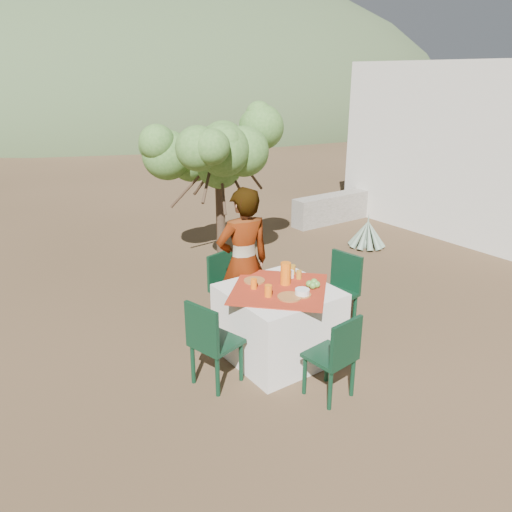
{
  "coord_description": "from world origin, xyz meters",
  "views": [
    {
      "loc": [
        -3.53,
        -3.6,
        2.81
      ],
      "look_at": [
        -0.71,
        0.44,
        0.99
      ],
      "focal_mm": 35.0,
      "sensor_mm": 36.0,
      "label": 1
    }
  ],
  "objects": [
    {
      "name": "plate_far",
      "position": [
        -0.81,
        0.33,
        0.77
      ],
      "size": [
        0.22,
        0.22,
        0.01
      ],
      "primitive_type": "cylinder",
      "color": "#935827",
      "rests_on": "table"
    },
    {
      "name": "chair_near",
      "position": [
        -0.75,
        -0.85,
        0.46
      ],
      "size": [
        0.42,
        0.42,
        0.83
      ],
      "rotation": [
        0.0,
        0.0,
        3.25
      ],
      "color": "black",
      "rests_on": "ground"
    },
    {
      "name": "chair_right",
      "position": [
        0.23,
        0.13,
        0.49
      ],
      "size": [
        0.47,
        0.47,
        0.89
      ],
      "rotation": [
        0.0,
        0.0,
        4.87
      ],
      "color": "black",
      "rests_on": "ground"
    },
    {
      "name": "plate_near",
      "position": [
        -0.76,
        -0.19,
        0.77
      ],
      "size": [
        0.24,
        0.24,
        0.01
      ],
      "primitive_type": "cylinder",
      "color": "#935827",
      "rests_on": "table"
    },
    {
      "name": "person",
      "position": [
        -0.73,
        0.66,
        0.85
      ],
      "size": [
        0.67,
        0.5,
        1.69
      ],
      "primitive_type": "imported",
      "rotation": [
        0.0,
        0.0,
        2.98
      ],
      "color": "#8C6651",
      "rests_on": "ground"
    },
    {
      "name": "jar_right",
      "position": [
        -0.36,
        0.26,
        0.81
      ],
      "size": [
        0.06,
        0.06,
        0.1
      ],
      "primitive_type": "cylinder",
      "color": "#BC7F21",
      "rests_on": "table"
    },
    {
      "name": "chair_left",
      "position": [
        -1.56,
        -0.04,
        0.48
      ],
      "size": [
        0.49,
        0.49,
        0.87
      ],
      "rotation": [
        0.0,
        0.0,
        1.84
      ],
      "color": "black",
      "rests_on": "ground"
    },
    {
      "name": "chair_far",
      "position": [
        -0.74,
        1.01,
        0.47
      ],
      "size": [
        0.46,
        0.46,
        0.84
      ],
      "rotation": [
        0.0,
        0.0,
        0.23
      ],
      "color": "black",
      "rests_on": "ground"
    },
    {
      "name": "stone_wall",
      "position": [
        3.6,
        3.4,
        0.28
      ],
      "size": [
        2.6,
        0.35,
        0.55
      ],
      "primitive_type": "cube",
      "color": "gray",
      "rests_on": "ground"
    },
    {
      "name": "hill_far_right",
      "position": [
        28.0,
        46.0,
        0.0
      ],
      "size": [
        36.0,
        36.0,
        14.0
      ],
      "primitive_type": "ellipsoid",
      "color": "slate",
      "rests_on": "ground"
    },
    {
      "name": "jar_left",
      "position": [
        -0.38,
        0.12,
        0.81
      ],
      "size": [
        0.06,
        0.06,
        0.09
      ],
      "primitive_type": "cylinder",
      "color": "#BC7F21",
      "rests_on": "table"
    },
    {
      "name": "white_bowl",
      "position": [
        -0.62,
        -0.22,
        0.8
      ],
      "size": [
        0.14,
        0.14,
        0.05
      ],
      "primitive_type": "cylinder",
      "color": "white",
      "rests_on": "bowl_plate"
    },
    {
      "name": "juice_pitcher",
      "position": [
        -0.59,
        0.09,
        0.88
      ],
      "size": [
        0.11,
        0.11,
        0.23
      ],
      "primitive_type": "cylinder",
      "color": "orange",
      "rests_on": "table"
    },
    {
      "name": "glass_near",
      "position": [
        -0.91,
        -0.05,
        0.82
      ],
      "size": [
        0.07,
        0.07,
        0.12
      ],
      "primitive_type": "cylinder",
      "color": "orange",
      "rests_on": "table"
    },
    {
      "name": "agave",
      "position": [
        2.62,
        1.93,
        0.23
      ],
      "size": [
        0.62,
        0.63,
        0.67
      ],
      "rotation": [
        0.0,
        0.0,
        -0.29
      ],
      "color": "slate",
      "rests_on": "ground"
    },
    {
      "name": "bowl_plate",
      "position": [
        -0.62,
        -0.22,
        0.77
      ],
      "size": [
        0.18,
        0.18,
        0.01
      ],
      "primitive_type": "cylinder",
      "color": "#935827",
      "rests_on": "table"
    },
    {
      "name": "ground",
      "position": [
        0.0,
        0.0,
        0.0
      ],
      "size": [
        160.0,
        160.0,
        0.0
      ],
      "primitive_type": "plane",
      "color": "#3D2D1B",
      "rests_on": "ground"
    },
    {
      "name": "table",
      "position": [
        -0.71,
        0.04,
        0.38
      ],
      "size": [
        1.3,
        1.3,
        0.76
      ],
      "color": "white",
      "rests_on": "ground"
    },
    {
      "name": "guesthouse",
      "position": [
        5.6,
        1.8,
        1.5
      ],
      "size": [
        3.2,
        4.2,
        3.0
      ],
      "primitive_type": "cube",
      "color": "silver",
      "rests_on": "ground"
    },
    {
      "name": "napkin_holder",
      "position": [
        -0.46,
        0.18,
        0.81
      ],
      "size": [
        0.07,
        0.04,
        0.09
      ],
      "primitive_type": "cube",
      "rotation": [
        0.0,
        0.0,
        0.01
      ],
      "color": "white",
      "rests_on": "table"
    },
    {
      "name": "hill_near_right",
      "position": [
        12.0,
        36.0,
        0.0
      ],
      "size": [
        48.0,
        48.0,
        20.0
      ],
      "primitive_type": "ellipsoid",
      "color": "#314828",
      "rests_on": "ground"
    },
    {
      "name": "shrub_tree",
      "position": [
        0.11,
        2.48,
        1.66
      ],
      "size": [
        1.79,
        1.75,
        2.1
      ],
      "color": "#412C20",
      "rests_on": "ground"
    },
    {
      "name": "glass_far",
      "position": [
        -0.92,
        0.18,
        0.81
      ],
      "size": [
        0.06,
        0.06,
        0.1
      ],
      "primitive_type": "cylinder",
      "color": "orange",
      "rests_on": "table"
    },
    {
      "name": "fruit_cluster",
      "position": [
        -0.41,
        -0.14,
        0.8
      ],
      "size": [
        0.14,
        0.13,
        0.07
      ],
      "color": "#599837",
      "rests_on": "table"
    }
  ]
}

